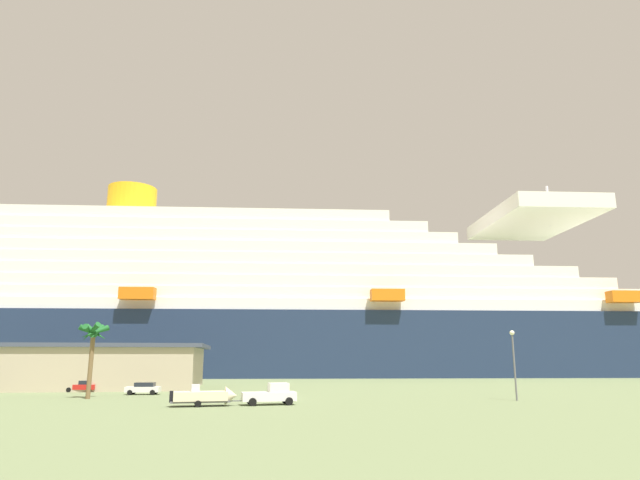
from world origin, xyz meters
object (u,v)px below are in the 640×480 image
at_px(street_lamp, 514,354).
at_px(parked_car_red_hatchback, 82,386).
at_px(pickup_truck, 271,394).
at_px(palm_tree, 93,338).
at_px(small_boat_on_trailer, 208,396).
at_px(parked_car_white_van, 144,388).
at_px(cruise_ship, 268,313).

bearing_deg(street_lamp, parked_car_red_hatchback, 159.12).
height_order(pickup_truck, street_lamp, street_lamp).
xyz_separation_m(pickup_truck, palm_tree, (-21.69, 10.17, 6.07)).
relative_size(small_boat_on_trailer, palm_tree, 0.82).
distance_m(small_boat_on_trailer, parked_car_white_van, 21.22).
height_order(small_boat_on_trailer, parked_car_white_van, small_boat_on_trailer).
distance_m(palm_tree, parked_car_white_van, 10.68).
bearing_deg(street_lamp, parked_car_white_van, 162.59).
bearing_deg(palm_tree, pickup_truck, -25.13).
bearing_deg(street_lamp, palm_tree, 172.12).
relative_size(cruise_ship, parked_car_white_van, 67.87).
relative_size(palm_tree, parked_car_red_hatchback, 2.05).
bearing_deg(palm_tree, street_lamp, -7.88).
relative_size(small_boat_on_trailer, parked_car_white_van, 1.67).
xyz_separation_m(cruise_ship, palm_tree, (-20.40, -78.90, -9.51)).
bearing_deg(pickup_truck, street_lamp, 6.77).
bearing_deg(parked_car_white_van, palm_tree, -123.67).
bearing_deg(palm_tree, parked_car_white_van, 56.33).
relative_size(pickup_truck, parked_car_white_van, 1.33).
relative_size(cruise_ship, street_lamp, 37.93).
bearing_deg(pickup_truck, cruise_ship, 90.83).
bearing_deg(pickup_truck, palm_tree, 154.87).
height_order(palm_tree, parked_car_red_hatchback, palm_tree).
bearing_deg(parked_car_white_van, cruise_ship, 77.72).
bearing_deg(palm_tree, cruise_ship, 75.51).
relative_size(cruise_ship, palm_tree, 33.31).
relative_size(palm_tree, street_lamp, 1.14).
relative_size(small_boat_on_trailer, street_lamp, 0.94).
height_order(small_boat_on_trailer, palm_tree, palm_tree).
xyz_separation_m(cruise_ship, parked_car_red_hatchback, (-25.78, -64.78, -15.80)).
xyz_separation_m(small_boat_on_trailer, parked_car_white_van, (-10.50, 18.44, -0.13)).
xyz_separation_m(small_boat_on_trailer, street_lamp, (34.31, 4.39, 4.19)).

